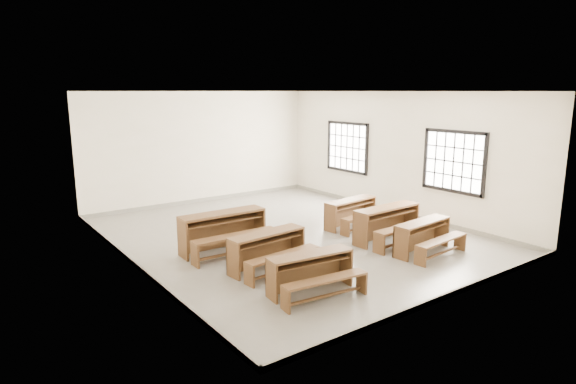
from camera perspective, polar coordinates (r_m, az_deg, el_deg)
room at (r=10.58m, az=0.39°, el=6.13°), size 8.50×8.50×3.20m
desk_set_0 at (r=7.85m, az=2.83°, el=-9.23°), size 1.53×0.92×0.65m
desk_set_1 at (r=8.83m, az=-2.32°, el=-6.64°), size 1.59×0.91×0.69m
desk_set_2 at (r=9.86m, az=-7.57°, el=-4.34°), size 1.81×0.96×0.80m
desk_set_3 at (r=10.07m, az=15.83°, el=-4.87°), size 1.51×0.87×0.65m
desk_set_4 at (r=10.65m, az=11.84°, el=-3.42°), size 1.71×0.92×0.76m
desk_set_5 at (r=11.63m, az=7.60°, el=-2.24°), size 1.56×0.93×0.67m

